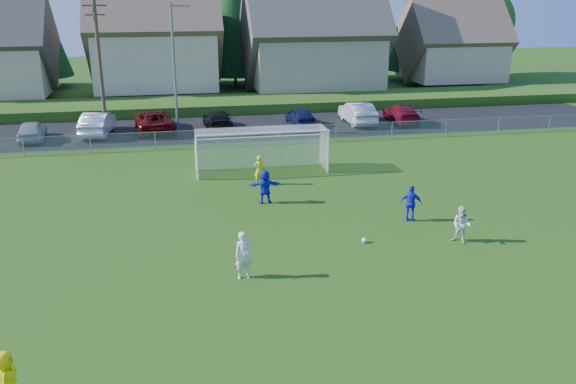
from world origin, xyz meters
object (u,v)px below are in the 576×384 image
player_white_b (462,225)px  car_a (32,131)px  car_b (97,123)px  car_g (401,113)px  car_c (154,121)px  car_f (358,113)px  car_e (300,116)px  referee (7,381)px  player_white_a (244,255)px  soccer_goal (261,143)px  soccer_ball (364,240)px  player_blue_a (411,203)px  player_blue_b (265,187)px  car_d (218,120)px  goalkeeper (259,170)px

player_white_b → car_a: player_white_b is taller
car_b → car_g: size_ratio=1.04×
car_c → car_f: 15.29m
player_white_b → car_f: size_ratio=0.31×
car_b → car_e: bearing=-172.1°
referee → player_white_a: size_ratio=0.93×
car_g → player_white_a: bearing=61.7°
player_white_a → referee: bearing=-145.1°
car_e → soccer_goal: 12.62m
player_white_a → player_white_b: 9.26m
soccer_ball → car_a: size_ratio=0.06×
car_a → car_c: 8.27m
player_blue_a → car_c: bearing=-35.4°
referee → player_blue_a: size_ratio=0.99×
referee → car_f: size_ratio=0.33×
car_c → car_a: bearing=2.6°
player_blue_b → car_d: bearing=-85.1°
goalkeeper → car_c: goalkeeper is taller
player_white_b → player_blue_a: 2.92m
car_d → soccer_goal: 11.40m
player_blue_a → car_d: size_ratio=0.35×
car_c → car_d: bearing=172.3°
car_a → soccer_goal: 17.59m
car_a → car_e: bearing=-179.1°
car_c → car_b: bearing=-0.1°
car_a → car_e: 19.10m
soccer_ball → player_white_b: size_ratio=0.14×
car_a → car_d: (12.76, 1.08, 0.00)m
car_f → soccer_goal: size_ratio=0.67×
player_white_b → car_d: player_white_b is taller
player_white_b → car_g: size_ratio=0.33×
soccer_ball → player_white_b: player_white_b is taller
car_e → car_f: size_ratio=0.80×
soccer_ball → player_blue_a: size_ratio=0.13×
player_blue_a → car_b: bearing=-27.2°
car_d → car_g: bearing=177.1°
player_blue_a → car_a: player_blue_a is taller
referee → player_blue_b: 16.33m
goalkeeper → car_d: bearing=-88.5°
player_white_a → car_a: size_ratio=0.44×
car_c → car_f: size_ratio=1.13×
player_white_a → car_d: player_white_a is taller
player_white_b → car_a: bearing=-179.2°
car_d → car_f: bearing=178.2°
car_b → car_f: (19.20, 0.22, 0.00)m
player_white_b → player_blue_a: bearing=159.4°
car_a → soccer_goal: soccer_goal is taller
player_blue_b → car_a: (-13.70, 15.57, -0.16)m
player_blue_a → player_blue_b: (-6.05, 3.59, 0.01)m
player_white_a → car_e: (7.32, 24.86, -0.20)m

